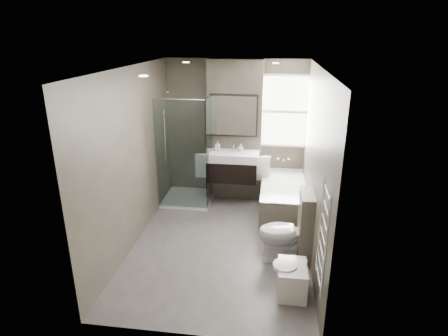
% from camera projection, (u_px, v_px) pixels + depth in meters
% --- Properties ---
extents(room, '(2.70, 3.90, 2.70)m').
position_uv_depth(room, '(221.00, 162.00, 5.30)').
color(room, '#595452').
rests_on(room, ground).
extents(vanity_pier, '(1.00, 0.25, 2.60)m').
position_uv_depth(vanity_pier, '(235.00, 131.00, 6.95)').
color(vanity_pier, '#504A3F').
rests_on(vanity_pier, ground).
extents(vanity, '(0.95, 0.47, 0.66)m').
position_uv_depth(vanity, '(232.00, 166.00, 6.82)').
color(vanity, black).
rests_on(vanity, vanity_pier).
extents(mirror_cabinet, '(0.86, 0.08, 0.76)m').
position_uv_depth(mirror_cabinet, '(234.00, 116.00, 6.69)').
color(mirror_cabinet, black).
rests_on(mirror_cabinet, vanity_pier).
extents(towel_left, '(0.24, 0.06, 0.44)m').
position_uv_depth(towel_left, '(202.00, 166.00, 6.88)').
color(towel_left, silver).
rests_on(towel_left, vanity_pier).
extents(towel_right, '(0.24, 0.06, 0.44)m').
position_uv_depth(towel_right, '(263.00, 169.00, 6.73)').
color(towel_right, silver).
rests_on(towel_right, vanity_pier).
extents(shower_enclosure, '(0.90, 0.90, 2.00)m').
position_uv_depth(shower_enclosure, '(192.00, 178.00, 6.93)').
color(shower_enclosure, white).
rests_on(shower_enclosure, ground).
extents(bathtub, '(0.75, 1.60, 0.57)m').
position_uv_depth(bathtub, '(283.00, 197.00, 6.54)').
color(bathtub, '#504A3F').
rests_on(bathtub, ground).
extents(window, '(0.98, 0.06, 1.33)m').
position_uv_depth(window, '(285.00, 112.00, 6.80)').
color(window, white).
rests_on(window, room).
extents(toilet, '(0.85, 0.56, 0.81)m').
position_uv_depth(toilet, '(287.00, 233.00, 5.19)').
color(toilet, white).
rests_on(toilet, ground).
extents(cistern_box, '(0.19, 0.55, 1.00)m').
position_uv_depth(cistern_box, '(305.00, 226.00, 5.18)').
color(cistern_box, '#504A3F').
rests_on(cistern_box, ground).
extents(bidet, '(0.41, 0.48, 0.50)m').
position_uv_depth(bidet, '(291.00, 279.00, 4.56)').
color(bidet, white).
rests_on(bidet, ground).
extents(towel_radiator, '(0.03, 0.49, 1.10)m').
position_uv_depth(towel_radiator, '(323.00, 237.00, 3.71)').
color(towel_radiator, silver).
rests_on(towel_radiator, room).
extents(soap_bottle_a, '(0.08, 0.08, 0.18)m').
position_uv_depth(soap_bottle_a, '(217.00, 146.00, 6.78)').
color(soap_bottle_a, white).
rests_on(soap_bottle_a, vanity).
extents(soap_bottle_b, '(0.10, 0.10, 0.13)m').
position_uv_depth(soap_bottle_b, '(241.00, 147.00, 6.78)').
color(soap_bottle_b, white).
rests_on(soap_bottle_b, vanity).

